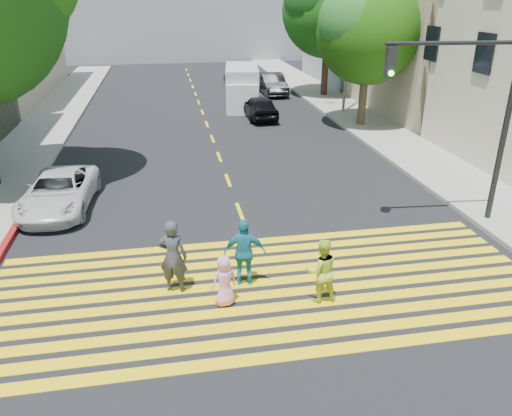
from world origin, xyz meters
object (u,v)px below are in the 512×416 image
object	(u,v)px
pedestrian_extra	(245,252)
pedestrian_woman	(321,270)
pedestrian_man	(173,257)
white_sedan	(59,192)
pedestrian_child	(224,281)
silver_car	(240,77)
white_van	(242,88)
tree_right_far	(329,5)
tree_right_near	(370,26)
traffic_signal	(475,104)
dark_car_parked	(272,84)
dark_car_near	(260,107)

from	to	relation	value
pedestrian_extra	pedestrian_woman	bearing A→B (deg)	156.74
pedestrian_man	white_sedan	xyz separation A→B (m)	(-3.57, 5.70, -0.32)
pedestrian_child	silver_car	world-z (taller)	pedestrian_child
white_sedan	white_van	distance (m)	17.01
tree_right_far	pedestrian_woman	world-z (taller)	tree_right_far
pedestrian_extra	white_van	size ratio (longest dim) A/B	0.32
pedestrian_child	pedestrian_man	bearing A→B (deg)	-53.90
pedestrian_woman	white_van	distance (m)	21.54
pedestrian_extra	tree_right_near	bearing A→B (deg)	-112.24
pedestrian_child	traffic_signal	bearing A→B (deg)	-176.26
pedestrian_extra	silver_car	world-z (taller)	pedestrian_extra
pedestrian_child	silver_car	xyz separation A→B (m)	(4.76, 29.14, -0.02)
traffic_signal	dark_car_parked	bearing A→B (deg)	97.64
pedestrian_man	white_van	size ratio (longest dim) A/B	0.34
pedestrian_woman	pedestrian_extra	world-z (taller)	pedestrian_extra
pedestrian_woman	dark_car_near	bearing A→B (deg)	-94.90
pedestrian_child	silver_car	size ratio (longest dim) A/B	0.30
silver_car	dark_car_parked	distance (m)	4.40
dark_car_near	traffic_signal	distance (m)	15.55
pedestrian_child	white_van	world-z (taller)	white_van
pedestrian_extra	traffic_signal	distance (m)	7.91
pedestrian_child	white_sedan	xyz separation A→B (m)	(-4.69, 6.49, -0.01)
pedestrian_woman	pedestrian_child	world-z (taller)	pedestrian_woman
pedestrian_extra	traffic_signal	xyz separation A→B (m)	(7.01, 2.31, 2.87)
pedestrian_child	silver_car	distance (m)	29.53
pedestrian_extra	traffic_signal	world-z (taller)	traffic_signal
tree_right_near	white_sedan	size ratio (longest dim) A/B	1.72
tree_right_far	pedestrian_extra	world-z (taller)	tree_right_far
pedestrian_child	pedestrian_extra	xyz separation A→B (m)	(0.60, 0.79, 0.25)
tree_right_near	white_van	bearing A→B (deg)	132.35
pedestrian_man	pedestrian_child	distance (m)	1.40
tree_right_near	pedestrian_woman	distance (m)	17.49
pedestrian_child	white_van	size ratio (longest dim) A/B	0.23
pedestrian_child	dark_car_parked	distance (m)	25.92
tree_right_far	pedestrian_man	xyz separation A→B (m)	(-10.98, -22.90, -4.93)
tree_right_far	dark_car_near	xyz separation A→B (m)	(-5.66, -5.74, -5.20)
pedestrian_child	dark_car_parked	size ratio (longest dim) A/B	0.28
tree_right_far	dark_car_near	world-z (taller)	tree_right_far
pedestrian_man	silver_car	distance (m)	28.95
white_sedan	traffic_signal	world-z (taller)	traffic_signal
tree_right_far	pedestrian_man	size ratio (longest dim) A/B	4.67
pedestrian_man	pedestrian_child	bearing A→B (deg)	162.13
pedestrian_woman	dark_car_parked	size ratio (longest dim) A/B	0.36
dark_car_near	dark_car_parked	bearing A→B (deg)	-109.73
pedestrian_child	pedestrian_extra	bearing A→B (deg)	-145.36
silver_car	pedestrian_child	bearing A→B (deg)	70.75
pedestrian_child	white_sedan	world-z (taller)	pedestrian_child
tree_right_far	pedestrian_extra	bearing A→B (deg)	-112.04
tree_right_far	white_sedan	bearing A→B (deg)	-130.23
tree_right_far	dark_car_parked	xyz separation A→B (m)	(-3.39, 1.40, -5.14)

